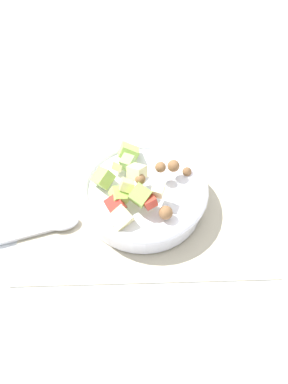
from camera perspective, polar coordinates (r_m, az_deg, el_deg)
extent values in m
plane|color=silver|center=(0.89, -0.09, -1.29)|extent=(2.40, 2.40, 0.00)
cube|color=#BCB299|center=(0.89, -0.09, -1.17)|extent=(0.48, 0.37, 0.01)
cylinder|color=white|center=(0.86, 0.00, -0.63)|extent=(0.23, 0.23, 0.05)
torus|color=white|center=(0.84, 0.00, 0.43)|extent=(0.25, 0.25, 0.02)
sphere|color=brown|center=(0.87, 5.62, 2.66)|extent=(0.03, 0.02, 0.02)
cube|color=#9EC656|center=(0.88, -2.04, 5.14)|extent=(0.04, 0.05, 0.05)
sphere|color=brown|center=(0.80, -0.49, 1.69)|extent=(0.03, 0.03, 0.03)
cube|color=beige|center=(0.86, -3.31, 3.57)|extent=(0.03, 0.03, 0.03)
sphere|color=brown|center=(0.79, 2.85, -2.71)|extent=(0.03, 0.03, 0.03)
cube|color=#E5D684|center=(0.79, -2.27, 0.85)|extent=(0.03, 0.03, 0.03)
cube|color=#93C160|center=(0.84, -2.05, 3.82)|extent=(0.04, 0.04, 0.04)
cube|color=beige|center=(0.79, -3.08, -3.52)|extent=(0.05, 0.06, 0.05)
cube|color=#8CB74C|center=(0.78, -0.53, -0.45)|extent=(0.04, 0.05, 0.04)
cube|color=beige|center=(0.79, 1.85, 0.27)|extent=(0.03, 0.03, 0.02)
cube|color=#9EC656|center=(0.84, -5.36, 1.82)|extent=(0.05, 0.05, 0.05)
cube|color=#BC3828|center=(0.78, 0.69, -1.23)|extent=(0.03, 0.03, 0.02)
sphere|color=brown|center=(0.83, 2.16, 3.25)|extent=(0.03, 0.02, 0.03)
cube|color=#9EC656|center=(0.80, -3.27, -0.44)|extent=(0.04, 0.04, 0.04)
sphere|color=brown|center=(0.84, 3.86, 3.41)|extent=(0.04, 0.03, 0.04)
cube|color=red|center=(0.79, -3.77, -1.61)|extent=(0.04, 0.04, 0.04)
cube|color=beige|center=(0.81, -0.93, 2.65)|extent=(0.04, 0.04, 0.04)
ellipsoid|color=#B7B7BC|center=(0.86, -10.34, -3.94)|extent=(0.06, 0.05, 0.01)
cube|color=#B7B7BC|center=(0.87, -17.26, -5.75)|extent=(0.18, 0.07, 0.01)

